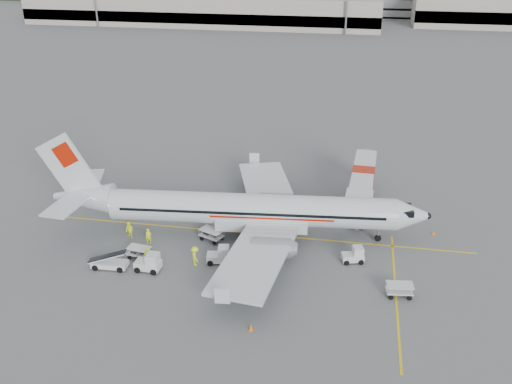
% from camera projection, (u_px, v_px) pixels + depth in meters
% --- Properties ---
extents(ground, '(360.00, 360.00, 0.00)m').
position_uv_depth(ground, '(253.00, 234.00, 58.27)').
color(ground, '#56595B').
extents(stripe_lead, '(44.00, 0.20, 0.01)m').
position_uv_depth(stripe_lead, '(253.00, 234.00, 58.27)').
color(stripe_lead, yellow).
rests_on(stripe_lead, ground).
extents(stripe_cross, '(0.20, 20.00, 0.01)m').
position_uv_depth(stripe_cross, '(396.00, 293.00, 48.91)').
color(stripe_cross, yellow).
rests_on(stripe_cross, ground).
extents(terminal_west, '(110.00, 22.00, 9.00)m').
position_uv_depth(terminal_west, '(203.00, 9.00, 178.46)').
color(terminal_west, gray).
rests_on(terminal_west, ground).
extents(treeline, '(300.00, 3.00, 6.00)m').
position_uv_depth(treeline, '(338.00, 0.00, 212.76)').
color(treeline, black).
rests_on(treeline, ground).
extents(aircraft, '(39.88, 32.60, 10.28)m').
position_uv_depth(aircraft, '(252.00, 190.00, 55.72)').
color(aircraft, silver).
rests_on(aircraft, ground).
extents(jet_bridge, '(3.98, 16.55, 4.31)m').
position_uv_depth(jet_bridge, '(362.00, 187.00, 63.48)').
color(jet_bridge, silver).
rests_on(jet_bridge, ground).
extents(belt_loader, '(4.41, 1.80, 2.36)m').
position_uv_depth(belt_loader, '(109.00, 257.00, 52.03)').
color(belt_loader, silver).
rests_on(belt_loader, ground).
extents(tug_fore, '(2.23, 1.62, 1.55)m').
position_uv_depth(tug_fore, '(353.00, 255.00, 53.14)').
color(tug_fore, silver).
rests_on(tug_fore, ground).
extents(tug_mid, '(2.34, 1.58, 1.67)m').
position_uv_depth(tug_mid, '(218.00, 255.00, 53.01)').
color(tug_mid, silver).
rests_on(tug_mid, ground).
extents(tug_aft, '(2.36, 1.44, 1.77)m').
position_uv_depth(tug_aft, '(148.00, 262.00, 51.78)').
color(tug_aft, silver).
rests_on(tug_aft, ground).
extents(cart_loaded_a, '(2.66, 2.18, 1.20)m').
position_uv_depth(cart_loaded_a, '(212.00, 235.00, 56.84)').
color(cart_loaded_a, silver).
rests_on(cart_loaded_a, ground).
extents(cart_loaded_b, '(2.34, 1.59, 1.14)m').
position_uv_depth(cart_loaded_b, '(139.00, 253.00, 53.84)').
color(cart_loaded_b, silver).
rests_on(cart_loaded_b, ground).
extents(cart_empty_a, '(2.42, 1.88, 1.11)m').
position_uv_depth(cart_empty_a, '(259.00, 266.00, 51.79)').
color(cart_empty_a, silver).
rests_on(cart_empty_a, ground).
extents(cart_empty_b, '(2.36, 1.57, 1.16)m').
position_uv_depth(cart_empty_b, '(399.00, 290.00, 48.32)').
color(cart_empty_b, silver).
rests_on(cart_empty_b, ground).
extents(cone_nose, '(0.32, 0.32, 0.53)m').
position_uv_depth(cone_nose, '(433.00, 232.00, 58.01)').
color(cone_nose, orange).
rests_on(cone_nose, ground).
extents(cone_port, '(0.43, 0.43, 0.71)m').
position_uv_depth(cone_port, '(267.00, 177.00, 70.54)').
color(cone_port, orange).
rests_on(cone_port, ground).
extents(cone_stbd, '(0.34, 0.34, 0.56)m').
position_uv_depth(cone_stbd, '(251.00, 327.00, 44.33)').
color(cone_stbd, orange).
rests_on(cone_stbd, ground).
extents(crew_a, '(0.69, 0.57, 1.61)m').
position_uv_depth(crew_a, '(149.00, 236.00, 56.17)').
color(crew_a, '#D8E815').
rests_on(crew_a, ground).
extents(crew_b, '(1.04, 0.96, 1.72)m').
position_uv_depth(crew_b, '(129.00, 230.00, 57.22)').
color(crew_b, '#D8E815').
rests_on(crew_b, ground).
extents(crew_c, '(1.27, 1.44, 1.93)m').
position_uv_depth(crew_c, '(195.00, 256.00, 52.53)').
color(crew_c, '#D8E815').
rests_on(crew_c, ground).
extents(crew_d, '(1.20, 0.78, 1.89)m').
position_uv_depth(crew_d, '(149.00, 257.00, 52.47)').
color(crew_d, '#D8E815').
rests_on(crew_d, ground).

